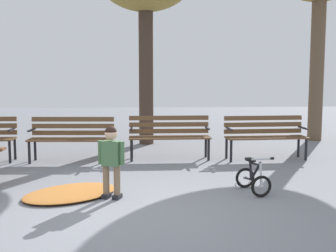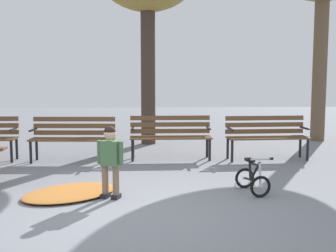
% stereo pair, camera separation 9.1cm
% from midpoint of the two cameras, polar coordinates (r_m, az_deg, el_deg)
% --- Properties ---
extents(ground, '(36.00, 36.00, 0.00)m').
position_cam_midpoint_polar(ground, '(5.39, -5.55, -11.13)').
color(ground, slate).
extents(park_bench_left, '(1.62, 0.55, 0.85)m').
position_cam_midpoint_polar(park_bench_left, '(8.54, -12.09, -1.17)').
color(park_bench_left, brown).
rests_on(park_bench_left, ground).
extents(park_bench_right, '(1.60, 0.46, 0.85)m').
position_cam_midpoint_polar(park_bench_right, '(8.60, 0.63, -0.97)').
color(park_bench_right, brown).
rests_on(park_bench_right, ground).
extents(park_bench_far_right, '(1.62, 0.54, 0.85)m').
position_cam_midpoint_polar(park_bench_far_right, '(8.80, 13.11, -0.98)').
color(park_bench_far_right, brown).
rests_on(park_bench_far_right, ground).
extents(child_standing, '(0.36, 0.23, 0.98)m').
position_cam_midpoint_polar(child_standing, '(5.83, -7.18, -4.00)').
color(child_standing, '#7F664C').
rests_on(child_standing, ground).
extents(kids_bicycle, '(0.45, 0.61, 0.54)m').
position_cam_midpoint_polar(kids_bicycle, '(6.27, 11.44, -6.81)').
color(kids_bicycle, black).
rests_on(kids_bicycle, ground).
extents(leaf_pile, '(1.65, 1.59, 0.07)m').
position_cam_midpoint_polar(leaf_pile, '(6.21, -12.37, -8.53)').
color(leaf_pile, '#B26B2D').
rests_on(leaf_pile, ground).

